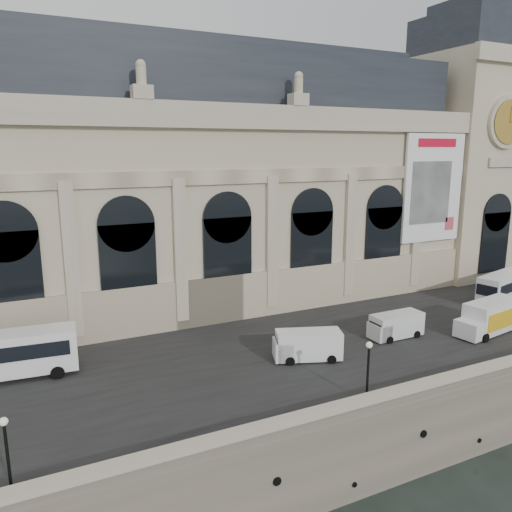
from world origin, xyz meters
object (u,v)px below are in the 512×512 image
at_px(van_b, 304,345).
at_px(lamp_right, 368,373).
at_px(lamp_left, 8,457).
at_px(bus_right, 511,284).
at_px(van_c, 394,326).
at_px(box_truck, 490,317).

bearing_deg(van_b, lamp_right, -88.82).
bearing_deg(lamp_left, bus_right, 12.41).
height_order(van_b, van_c, van_b).
distance_m(van_b, lamp_right, 8.30).
bearing_deg(van_b, bus_right, 7.27).
bearing_deg(lamp_right, van_b, 91.18).
bearing_deg(lamp_left, van_c, 14.36).
distance_m(van_c, lamp_left, 34.04).
relative_size(van_b, box_truck, 0.75).
distance_m(bus_right, lamp_left, 54.90).
relative_size(bus_right, box_truck, 1.52).
bearing_deg(bus_right, van_c, -170.75).
xyz_separation_m(box_truck, lamp_left, (-42.32, -5.44, 0.59)).
height_order(bus_right, van_c, bus_right).
distance_m(bus_right, van_b, 31.20).
bearing_deg(box_truck, van_c, 162.21).
bearing_deg(lamp_right, van_c, 41.09).
relative_size(lamp_left, lamp_right, 0.96).
bearing_deg(box_truck, van_b, 172.99).
xyz_separation_m(van_c, lamp_right, (-10.12, -8.82, 1.07)).
height_order(van_b, box_truck, box_truck).
height_order(box_truck, lamp_left, lamp_left).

